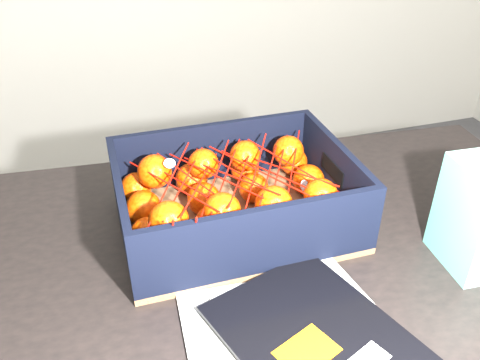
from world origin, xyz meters
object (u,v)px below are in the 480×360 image
object	(u,v)px
table	(262,316)
magazine_stack	(305,347)
produce_crate	(235,204)
retail_carton	(477,217)

from	to	relation	value
table	magazine_stack	bearing A→B (deg)	-89.75
produce_crate	retail_carton	size ratio (longest dim) A/B	2.24
retail_carton	produce_crate	bearing A→B (deg)	151.83
magazine_stack	retail_carton	distance (m)	0.34
magazine_stack	retail_carton	bearing A→B (deg)	15.50
produce_crate	table	bearing A→B (deg)	-87.48
table	produce_crate	size ratio (longest dim) A/B	3.22
table	retail_carton	size ratio (longest dim) A/B	7.23
table	magazine_stack	size ratio (longest dim) A/B	3.83
table	retail_carton	bearing A→B (deg)	-12.29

